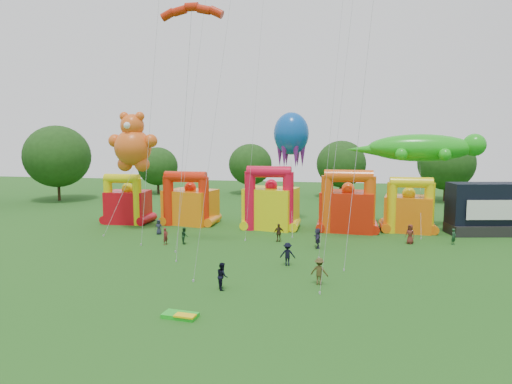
% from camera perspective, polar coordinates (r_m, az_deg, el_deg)
% --- Properties ---
extents(ground, '(160.00, 160.00, 0.00)m').
position_cam_1_polar(ground, '(26.73, -7.85, -15.84)').
color(ground, '#1F5618').
rests_on(ground, ground).
extents(tree_ring, '(121.67, 123.75, 12.07)m').
position_cam_1_polar(tree_ring, '(25.93, -10.09, -2.17)').
color(tree_ring, '#352314').
rests_on(tree_ring, ground).
extents(bouncy_castle_0, '(4.99, 4.13, 5.98)m').
position_cam_1_polar(bouncy_castle_0, '(56.64, -15.80, -1.44)').
color(bouncy_castle_0, red).
rests_on(bouncy_castle_0, ground).
extents(bouncy_castle_1, '(6.35, 5.53, 6.34)m').
position_cam_1_polar(bouncy_castle_1, '(54.51, -8.29, -1.45)').
color(bouncy_castle_1, orange).
rests_on(bouncy_castle_1, ground).
extents(bouncy_castle_2, '(6.17, 5.33, 7.12)m').
position_cam_1_polar(bouncy_castle_2, '(51.23, 1.85, -1.59)').
color(bouncy_castle_2, yellow).
rests_on(bouncy_castle_2, ground).
extents(bouncy_castle_3, '(6.09, 5.06, 6.81)m').
position_cam_1_polar(bouncy_castle_3, '(50.92, 11.39, -1.92)').
color(bouncy_castle_3, red).
rests_on(bouncy_castle_3, ground).
extents(bouncy_castle_4, '(5.44, 4.62, 6.05)m').
position_cam_1_polar(bouncy_castle_4, '(52.35, 18.52, -2.20)').
color(bouncy_castle_4, orange).
rests_on(bouncy_castle_4, ground).
extents(stage_trailer, '(9.16, 4.92, 5.49)m').
position_cam_1_polar(stage_trailer, '(54.22, 27.27, -1.94)').
color(stage_trailer, black).
rests_on(stage_trailer, ground).
extents(teddy_bear_kite, '(5.54, 5.34, 13.03)m').
position_cam_1_polar(teddy_bear_kite, '(50.76, -15.74, 3.24)').
color(teddy_bear_kite, '#E65919').
rests_on(teddy_bear_kite, ground).
extents(gecko_kite, '(14.99, 8.85, 10.72)m').
position_cam_1_polar(gecko_kite, '(53.88, 19.85, 4.16)').
color(gecko_kite, green).
rests_on(gecko_kite, ground).
extents(octopus_kite, '(4.21, 11.37, 13.27)m').
position_cam_1_polar(octopus_kite, '(52.94, 4.44, 3.46)').
color(octopus_kite, '#0B4AA8').
rests_on(octopus_kite, ground).
extents(parafoil_kites, '(25.14, 11.44, 28.98)m').
position_cam_1_polar(parafoil_kites, '(39.09, 4.14, 9.82)').
color(parafoil_kites, red).
rests_on(parafoil_kites, ground).
extents(diamond_kites, '(15.85, 20.85, 41.74)m').
position_cam_1_polar(diamond_kites, '(40.65, 1.17, 13.89)').
color(diamond_kites, '#E4440A').
rests_on(diamond_kites, ground).
extents(folded_kite_bundle, '(2.10, 1.27, 0.31)m').
position_cam_1_polar(folded_kite_bundle, '(27.38, -9.38, -14.98)').
color(folded_kite_bundle, green).
rests_on(folded_kite_bundle, ground).
extents(spectator_0, '(0.81, 0.56, 1.57)m').
position_cam_1_polar(spectator_0, '(49.41, -12.06, -4.31)').
color(spectator_0, '#212538').
rests_on(spectator_0, ground).
extents(spectator_1, '(0.58, 0.70, 1.64)m').
position_cam_1_polar(spectator_1, '(44.63, -11.24, -5.46)').
color(spectator_1, maroon).
rests_on(spectator_1, ground).
extents(spectator_2, '(0.88, 0.96, 1.60)m').
position_cam_1_polar(spectator_2, '(44.72, -8.93, -5.41)').
color(spectator_2, '#15361B').
rests_on(spectator_2, ground).
extents(spectator_3, '(1.25, 0.76, 1.88)m').
position_cam_1_polar(spectator_3, '(36.96, 3.96, -7.76)').
color(spectator_3, black).
rests_on(spectator_3, ground).
extents(spectator_4, '(1.15, 0.84, 1.81)m').
position_cam_1_polar(spectator_4, '(45.02, 2.87, -5.11)').
color(spectator_4, '#3C2A18').
rests_on(spectator_4, ground).
extents(spectator_5, '(0.81, 1.80, 1.88)m').
position_cam_1_polar(spectator_5, '(42.86, 7.70, -5.74)').
color(spectator_5, '#2B2741').
rests_on(spectator_5, ground).
extents(spectator_6, '(1.11, 1.02, 1.90)m').
position_cam_1_polar(spectator_6, '(46.57, 18.71, -5.01)').
color(spectator_6, '#5A2219').
rests_on(spectator_6, ground).
extents(spectator_7, '(0.66, 0.67, 1.55)m').
position_cam_1_polar(spectator_7, '(47.79, 23.48, -5.14)').
color(spectator_7, '#183D23').
rests_on(spectator_7, ground).
extents(spectator_8, '(1.01, 1.11, 1.85)m').
position_cam_1_polar(spectator_8, '(31.50, -4.23, -10.41)').
color(spectator_8, black).
rests_on(spectator_8, ground).
extents(spectator_9, '(1.37, 0.96, 1.92)m').
position_cam_1_polar(spectator_9, '(32.62, 7.92, -9.79)').
color(spectator_9, '#443B1B').
rests_on(spectator_9, ground).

